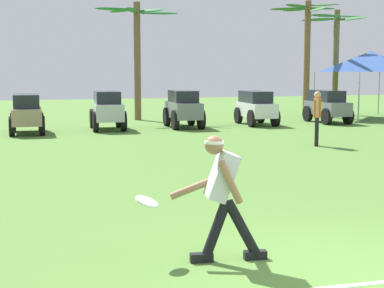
% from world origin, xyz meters
% --- Properties ---
extents(ground_plane, '(80.00, 80.00, 0.00)m').
position_xyz_m(ground_plane, '(0.00, 0.00, 0.00)').
color(ground_plane, '#517C33').
extents(field_line_paint, '(23.38, 1.63, 0.01)m').
position_xyz_m(field_line_paint, '(0.00, -0.15, 0.00)').
color(field_line_paint, white).
rests_on(field_line_paint, ground_plane).
extents(frisbee_thrower, '(1.06, 0.58, 1.43)m').
position_xyz_m(frisbee_thrower, '(-1.09, 0.99, 0.80)').
color(frisbee_thrower, black).
rests_on(frisbee_thrower, ground_plane).
extents(frisbee_in_flight, '(0.37, 0.37, 0.12)m').
position_xyz_m(frisbee_in_flight, '(-1.87, 1.32, 0.67)').
color(frisbee_in_flight, white).
extents(teammate_near_sideline, '(0.34, 0.46, 1.56)m').
position_xyz_m(teammate_near_sideline, '(5.24, 9.68, 0.94)').
color(teammate_near_sideline, black).
rests_on(teammate_near_sideline, ground_plane).
extents(parked_car_slot_b, '(1.26, 2.45, 1.34)m').
position_xyz_m(parked_car_slot_b, '(-2.42, 15.92, 0.72)').
color(parked_car_slot_b, '#998466').
rests_on(parked_car_slot_b, ground_plane).
extents(parked_car_slot_c, '(1.36, 2.43, 1.40)m').
position_xyz_m(parked_car_slot_c, '(0.45, 16.31, 0.74)').
color(parked_car_slot_c, '#B7BABF').
rests_on(parked_car_slot_c, ground_plane).
extents(parked_car_slot_d, '(1.35, 2.42, 1.40)m').
position_xyz_m(parked_car_slot_d, '(3.32, 16.18, 0.74)').
color(parked_car_slot_d, slate).
rests_on(parked_car_slot_d, ground_plane).
extents(parked_car_slot_e, '(1.35, 2.48, 1.34)m').
position_xyz_m(parked_car_slot_e, '(6.41, 16.35, 0.72)').
color(parked_car_slot_e, silver).
rests_on(parked_car_slot_e, ground_plane).
extents(parked_car_slot_f, '(1.28, 2.45, 1.34)m').
position_xyz_m(parked_car_slot_f, '(9.60, 16.27, 0.72)').
color(parked_car_slot_f, slate).
rests_on(parked_car_slot_f, ground_plane).
extents(palm_tree_left_of_centre, '(3.69, 3.51, 5.07)m').
position_xyz_m(palm_tree_left_of_centre, '(2.49, 20.17, 3.23)').
color(palm_tree_left_of_centre, brown).
rests_on(palm_tree_left_of_centre, ground_plane).
extents(palm_tree_right_of_centre, '(3.02, 3.29, 5.42)m').
position_xyz_m(palm_tree_right_of_centre, '(10.72, 20.02, 3.45)').
color(palm_tree_right_of_centre, brown).
rests_on(palm_tree_right_of_centre, ground_plane).
extents(palm_tree_far_right, '(3.36, 3.17, 5.09)m').
position_xyz_m(palm_tree_far_right, '(12.55, 20.40, 3.23)').
color(palm_tree_far_right, brown).
rests_on(palm_tree_far_right, ground_plane).
extents(event_tent, '(3.77, 3.77, 3.02)m').
position_xyz_m(event_tent, '(12.58, 17.57, 2.56)').
color(event_tent, '#B2B5BA').
rests_on(event_tent, ground_plane).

